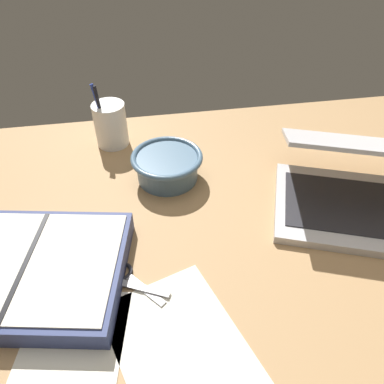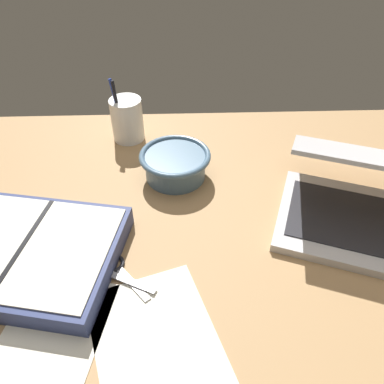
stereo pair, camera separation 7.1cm
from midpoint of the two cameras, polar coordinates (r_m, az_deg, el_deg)
name	(u,v)px [view 1 (the left image)]	position (r cm, az deg, el deg)	size (l,w,h in cm)	color
desk_top	(196,249)	(71.67, -2.33, -8.89)	(140.00, 100.00, 2.00)	tan
laptop	(358,187)	(81.13, 21.74, 0.63)	(39.89, 38.46, 17.59)	silver
bowl	(167,165)	(83.94, -6.24, 3.98)	(15.94, 15.94, 6.32)	slate
pen_cup	(110,124)	(96.96, -14.42, 9.88)	(7.99, 7.99, 16.59)	white
planner	(30,270)	(71.77, -26.22, -10.82)	(35.96, 30.65, 4.46)	navy
scissors	(124,279)	(67.58, -13.43, -12.95)	(11.36, 10.14, 0.80)	#B7B7BC
paper_sheet_front	(183,352)	(59.80, -5.05, -23.29)	(18.05, 26.22, 0.16)	silver
paper_sheet_beside_planner	(66,368)	(62.43, -22.14, -23.84)	(15.23, 25.53, 0.16)	silver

